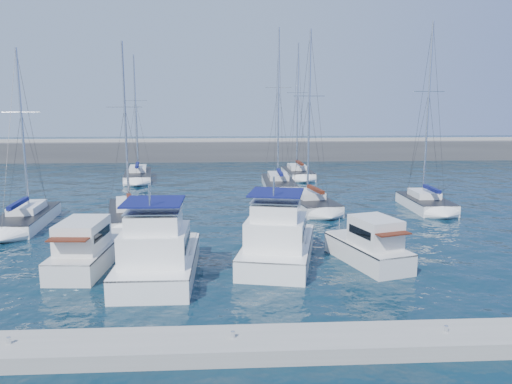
{
  "coord_description": "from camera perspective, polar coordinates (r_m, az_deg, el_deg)",
  "views": [
    {
      "loc": [
        -0.14,
        -28.05,
        9.08
      ],
      "look_at": [
        1.82,
        5.83,
        3.0
      ],
      "focal_mm": 35.0,
      "sensor_mm": 36.0,
      "label": 1
    }
  ],
  "objects": [
    {
      "name": "sailboat_back_a",
      "position": [
        61.51,
        -13.33,
        1.88
      ],
      "size": [
        4.33,
        9.66,
        14.98
      ],
      "rotation": [
        0.0,
        0.0,
        0.14
      ],
      "color": "white",
      "rests_on": "ground"
    },
    {
      "name": "motor_yacht_port_inner",
      "position": [
        26.8,
        -11.15,
        -7.29
      ],
      "size": [
        3.89,
        8.23,
        4.69
      ],
      "rotation": [
        0.0,
        0.0,
        -0.0
      ],
      "color": "white",
      "rests_on": "ground"
    },
    {
      "name": "ground",
      "position": [
        29.49,
        -2.91,
        -7.79
      ],
      "size": [
        220.0,
        220.0,
        0.0
      ],
      "primitive_type": "plane",
      "color": "black",
      "rests_on": "ground"
    },
    {
      "name": "sailboat_back_b",
      "position": [
        53.82,
        2.58,
        1.01
      ],
      "size": [
        3.29,
        9.61,
        17.19
      ],
      "rotation": [
        0.0,
        0.0,
        -0.01
      ],
      "color": "silver",
      "rests_on": "ground"
    },
    {
      "name": "motor_yacht_port_outer",
      "position": [
        29.63,
        -18.72,
        -6.33
      ],
      "size": [
        3.03,
        7.42,
        3.2
      ],
      "rotation": [
        0.0,
        0.0,
        -0.06
      ],
      "color": "silver",
      "rests_on": "ground"
    },
    {
      "name": "sailboat_mid_a",
      "position": [
        41.32,
        -24.79,
        -2.78
      ],
      "size": [
        3.66,
        8.72,
        13.38
      ],
      "rotation": [
        0.0,
        0.0,
        0.07
      ],
      "color": "white",
      "rests_on": "ground"
    },
    {
      "name": "dock",
      "position": [
        19.18,
        -2.64,
        -17.1
      ],
      "size": [
        40.0,
        2.2,
        0.6
      ],
      "primitive_type": "cube",
      "color": "gray",
      "rests_on": "ground"
    },
    {
      "name": "motor_yacht_stbd_outer",
      "position": [
        29.29,
        12.86,
        -6.23
      ],
      "size": [
        4.03,
        6.38,
        3.2
      ],
      "rotation": [
        0.0,
        0.0,
        0.29
      ],
      "color": "silver",
      "rests_on": "ground"
    },
    {
      "name": "sailboat_mid_e",
      "position": [
        45.74,
        18.79,
        -1.13
      ],
      "size": [
        3.14,
        7.02,
        16.12
      ],
      "rotation": [
        0.0,
        0.0,
        -0.01
      ],
      "color": "white",
      "rests_on": "ground"
    },
    {
      "name": "dock_cleat_near_port",
      "position": [
        20.55,
        -26.41,
        -14.95
      ],
      "size": [
        0.16,
        0.16,
        0.25
      ],
      "primitive_type": "cylinder",
      "color": "silver",
      "rests_on": "dock"
    },
    {
      "name": "dock_cleat_centre",
      "position": [
        18.99,
        -2.65,
        -15.96
      ],
      "size": [
        0.16,
        0.16,
        0.25
      ],
      "primitive_type": "cylinder",
      "color": "silver",
      "rests_on": "dock"
    },
    {
      "name": "motor_yacht_stbd_inner",
      "position": [
        28.75,
        2.48,
        -5.9
      ],
      "size": [
        5.45,
        8.87,
        4.69
      ],
      "rotation": [
        0.0,
        0.0,
        -0.22
      ],
      "color": "white",
      "rests_on": "ground"
    },
    {
      "name": "breakwater",
      "position": [
        80.46,
        -3.21,
        4.42
      ],
      "size": [
        160.0,
        6.0,
        4.45
      ],
      "color": "#424244",
      "rests_on": "ground"
    },
    {
      "name": "sailboat_back_c",
      "position": [
        61.82,
        4.77,
        2.19
      ],
      "size": [
        3.36,
        7.9,
        16.56
      ],
      "rotation": [
        0.0,
        0.0,
        0.04
      ],
      "color": "white",
      "rests_on": "ground"
    },
    {
      "name": "sailboat_mid_d",
      "position": [
        43.43,
        6.2,
        -1.25
      ],
      "size": [
        4.43,
        8.03,
        15.48
      ],
      "rotation": [
        0.0,
        0.0,
        0.17
      ],
      "color": "silver",
      "rests_on": "ground"
    },
    {
      "name": "sailboat_mid_b",
      "position": [
        40.15,
        -14.24,
        -2.49
      ],
      "size": [
        4.89,
        9.44,
        14.01
      ],
      "rotation": [
        0.0,
        0.0,
        0.21
      ],
      "color": "white",
      "rests_on": "ground"
    },
    {
      "name": "dock_cleat_near_stbd",
      "position": [
        20.66,
        20.9,
        -14.4
      ],
      "size": [
        0.16,
        0.16,
        0.25
      ],
      "primitive_type": "cylinder",
      "color": "silver",
      "rests_on": "dock"
    }
  ]
}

